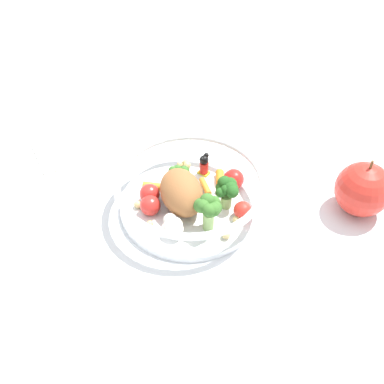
{
  "coord_description": "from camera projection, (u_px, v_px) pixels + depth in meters",
  "views": [
    {
      "loc": [
        -0.45,
        0.09,
        0.49
      ],
      "look_at": [
        0.02,
        -0.0,
        0.03
      ],
      "focal_mm": 44.52,
      "sensor_mm": 36.0,
      "label": 1
    }
  ],
  "objects": [
    {
      "name": "loose_apple",
      "position": [
        363.0,
        189.0,
        0.66
      ],
      "size": [
        0.08,
        0.08,
        0.09
      ],
      "color": "red",
      "rests_on": "ground_plane"
    },
    {
      "name": "ground_plane",
      "position": [
        192.0,
        216.0,
        0.67
      ],
      "size": [
        2.4,
        2.4,
        0.0
      ],
      "primitive_type": "plane",
      "color": "white"
    },
    {
      "name": "food_container",
      "position": [
        191.0,
        194.0,
        0.66
      ],
      "size": [
        0.21,
        0.21,
        0.06
      ],
      "color": "white",
      "rests_on": "ground_plane"
    },
    {
      "name": "folded_napkin",
      "position": [
        71.0,
        141.0,
        0.79
      ],
      "size": [
        0.15,
        0.15,
        0.01
      ],
      "primitive_type": "cube",
      "rotation": [
        0.0,
        0.0,
        0.27
      ],
      "color": "silver",
      "rests_on": "ground_plane"
    }
  ]
}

